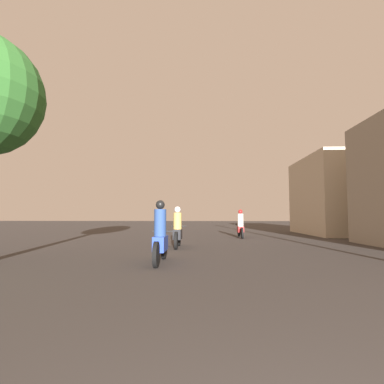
{
  "coord_description": "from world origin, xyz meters",
  "views": [
    {
      "loc": [
        -0.62,
        -0.19,
        1.29
      ],
      "look_at": [
        -1.36,
        17.79,
        2.65
      ],
      "focal_mm": 28.0,
      "sensor_mm": 36.0,
      "label": 1
    }
  ],
  "objects_px": {
    "motorcycle_black": "(178,231)",
    "motorcycle_red": "(240,226)",
    "motorcycle_blue": "(160,238)",
    "building_right_far": "(341,196)"
  },
  "relations": [
    {
      "from": "motorcycle_blue",
      "to": "motorcycle_black",
      "type": "xyz_separation_m",
      "value": [
        0.12,
        3.78,
        -0.02
      ]
    },
    {
      "from": "motorcycle_blue",
      "to": "building_right_far",
      "type": "height_order",
      "value": "building_right_far"
    },
    {
      "from": "motorcycle_blue",
      "to": "motorcycle_red",
      "type": "distance_m",
      "value": 9.47
    },
    {
      "from": "motorcycle_black",
      "to": "building_right_far",
      "type": "xyz_separation_m",
      "value": [
        10.12,
        8.36,
        1.89
      ]
    },
    {
      "from": "motorcycle_red",
      "to": "building_right_far",
      "type": "height_order",
      "value": "building_right_far"
    },
    {
      "from": "motorcycle_blue",
      "to": "building_right_far",
      "type": "relative_size",
      "value": 0.3
    },
    {
      "from": "motorcycle_red",
      "to": "building_right_far",
      "type": "distance_m",
      "value": 7.98
    },
    {
      "from": "motorcycle_blue",
      "to": "motorcycle_black",
      "type": "height_order",
      "value": "motorcycle_blue"
    },
    {
      "from": "motorcycle_black",
      "to": "motorcycle_red",
      "type": "relative_size",
      "value": 0.93
    },
    {
      "from": "motorcycle_blue",
      "to": "motorcycle_black",
      "type": "relative_size",
      "value": 1.05
    }
  ]
}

